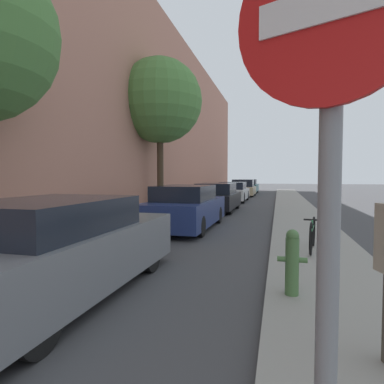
{
  "coord_description": "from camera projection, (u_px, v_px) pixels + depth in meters",
  "views": [
    {
      "loc": [
        2.06,
        2.33,
        1.73
      ],
      "look_at": [
        -0.01,
        10.22,
        1.33
      ],
      "focal_mm": 30.86,
      "sensor_mm": 36.0,
      "label": 1
    }
  ],
  "objects": [
    {
      "name": "ground_plane",
      "position": [
        227.0,
        217.0,
        13.82
      ],
      "size": [
        120.0,
        120.0,
        0.0
      ],
      "primitive_type": "plane",
      "color": "#3D3D3F"
    },
    {
      "name": "street_tree_far",
      "position": [
        160.0,
        101.0,
        14.89
      ],
      "size": [
        3.82,
        3.82,
        6.91
      ],
      "color": "#423323",
      "rests_on": "sidewalk_left"
    },
    {
      "name": "building_facade_left",
      "position": [
        133.0,
        97.0,
        14.64
      ],
      "size": [
        0.7,
        52.0,
        10.44
      ],
      "color": "tan",
      "rests_on": "ground"
    },
    {
      "name": "traffic_sign_post",
      "position": [
        328.0,
        125.0,
        1.01
      ],
      "size": [
        0.67,
        0.31,
        2.67
      ],
      "rotation": [
        0.0,
        0.0,
        -0.41
      ],
      "color": "gray",
      "rests_on": "sidewalk_right"
    },
    {
      "name": "parked_car_champagne",
      "position": [
        243.0,
        188.0,
        27.82
      ],
      "size": [
        1.88,
        3.95,
        1.42
      ],
      "color": "black",
      "rests_on": "ground"
    },
    {
      "name": "bicycle",
      "position": [
        312.0,
        234.0,
        7.14
      ],
      "size": [
        0.44,
        1.65,
        0.68
      ],
      "rotation": [
        0.0,
        0.0,
        -0.15
      ],
      "color": "black",
      "rests_on": "sidewalk_right"
    },
    {
      "name": "parked_car_grey",
      "position": [
        56.0,
        250.0,
        4.7
      ],
      "size": [
        1.87,
        4.65,
        1.41
      ],
      "color": "black",
      "rests_on": "ground"
    },
    {
      "name": "parked_car_teal",
      "position": [
        248.0,
        186.0,
        32.9
      ],
      "size": [
        1.88,
        4.23,
        1.38
      ],
      "color": "black",
      "rests_on": "ground"
    },
    {
      "name": "fire_hydrant",
      "position": [
        292.0,
        261.0,
        4.45
      ],
      "size": [
        0.39,
        0.18,
        0.89
      ],
      "color": "#47703D",
      "rests_on": "sidewalk_right"
    },
    {
      "name": "sidewalk_right",
      "position": [
        300.0,
        218.0,
        13.08
      ],
      "size": [
        2.0,
        52.0,
        0.12
      ],
      "color": "gray",
      "rests_on": "ground"
    },
    {
      "name": "sidewalk_left",
      "position": [
        162.0,
        214.0,
        14.55
      ],
      "size": [
        2.0,
        52.0,
        0.12
      ],
      "color": "gray",
      "rests_on": "ground"
    },
    {
      "name": "parked_car_white",
      "position": [
        233.0,
        192.0,
        22.21
      ],
      "size": [
        1.76,
        4.55,
        1.31
      ],
      "color": "black",
      "rests_on": "ground"
    },
    {
      "name": "parked_car_navy",
      "position": [
        186.0,
        208.0,
        10.86
      ],
      "size": [
        1.82,
        4.59,
        1.42
      ],
      "color": "black",
      "rests_on": "ground"
    },
    {
      "name": "parked_car_black",
      "position": [
        217.0,
        198.0,
        16.23
      ],
      "size": [
        1.88,
        4.43,
        1.37
      ],
      "color": "black",
      "rests_on": "ground"
    }
  ]
}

